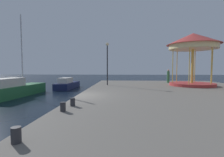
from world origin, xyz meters
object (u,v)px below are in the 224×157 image
Objects in this scene: bollard_south at (16,135)px; motorboat_navy at (67,84)px; lamp_post_mid_promenade at (107,56)px; carousel at (193,46)px; bollard_center at (73,102)px; person_mid_promenade at (168,76)px; bollard_north at (63,107)px; sailboat_green at (16,89)px.

motorboat_navy is at bearing 104.59° from bollard_south.
bollard_south is at bearing -94.17° from lamp_post_mid_promenade.
carousel reaches higher than motorboat_navy.
motorboat_navy reaches higher than bollard_center.
person_mid_promenade is (-1.45, 3.78, -3.39)m from carousel.
carousel is 13.96× the size of bollard_north.
lamp_post_mid_promenade is (5.61, -3.14, 3.44)m from motorboat_navy.
sailboat_green is 19.84× the size of bollard_center.
lamp_post_mid_promenade reaches higher than motorboat_navy.
bollard_center and bollard_south have the same top height.
lamp_post_mid_promenade is (8.45, 3.24, 3.28)m from sailboat_green.
bollard_center is at bearing -94.64° from lamp_post_mid_promenade.
bollard_north is (-0.96, -11.36, -2.98)m from lamp_post_mid_promenade.
bollard_center is at bearing -43.04° from sailboat_green.
motorboat_navy is 7.29m from lamp_post_mid_promenade.
sailboat_green is at bearing -159.02° from lamp_post_mid_promenade.
lamp_post_mid_promenade is at bearing 20.98° from sailboat_green.
person_mid_promenade is at bearing 23.12° from sailboat_green.
bollard_center is (-0.84, -10.34, -2.98)m from lamp_post_mid_promenade.
bollard_center is at bearing 87.04° from bollard_south.
motorboat_navy is 3.03× the size of person_mid_promenade.
sailboat_green is 9.62m from lamp_post_mid_promenade.
bollard_north is 1.00× the size of bollard_center.
lamp_post_mid_promenade reaches higher than bollard_center.
bollard_north is (4.65, -14.50, 0.45)m from motorboat_navy.
lamp_post_mid_promenade is 11.79m from bollard_north.
bollard_center is at bearing 83.18° from bollard_north.
bollard_south is 20.07m from person_mid_promenade.
carousel is at bearing 54.46° from bollard_south.
bollard_south is (-0.21, -4.06, 0.00)m from bollard_center.
person_mid_promenade is (8.53, 14.00, 0.61)m from bollard_center.
sailboat_green reaches higher than carousel.
bollard_north is 0.23× the size of person_mid_promenade.
motorboat_navy is 13.36m from person_mid_promenade.
carousel is 1.18× the size of lamp_post_mid_promenade.
bollard_south is 0.23× the size of person_mid_promenade.
person_mid_promenade is at bearing 60.04° from bollard_north.
lamp_post_mid_promenade reaches higher than bollard_south.
lamp_post_mid_promenade is 11.79× the size of bollard_south.
bollard_north is at bearing -72.21° from motorboat_navy.
sailboat_green is 6.98m from motorboat_navy.
person_mid_promenade is (7.69, 3.65, -2.37)m from lamp_post_mid_promenade.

